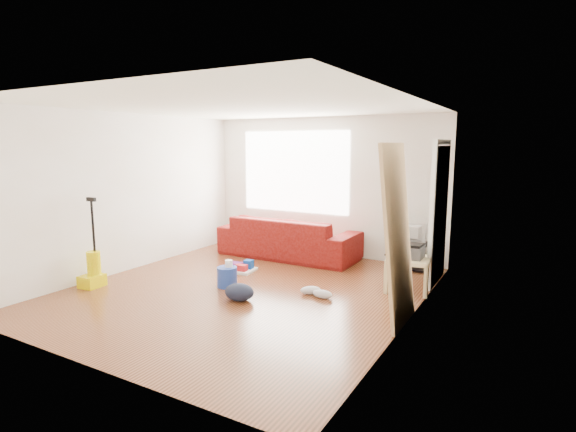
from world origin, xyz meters
The scene contains 13 objects.
room centered at (0.07, 0.15, 1.25)m, with size 4.51×5.01×2.51m.
sofa centered at (-0.42, 1.95, 0.00)m, with size 2.50×0.98×0.73m, color #580502.
tv_stand centered at (1.65, 2.22, 0.23)m, with size 0.65×0.38×0.45m.
tv centered at (1.65, 2.22, 0.60)m, with size 0.53×0.07×0.31m, color black.
side_table centered at (1.95, 1.12, 0.39)m, with size 0.65×0.65×0.47m.
printer centered at (1.95, 1.12, 0.56)m, with size 0.39×0.30×0.20m.
bucket centered at (-0.33, 0.00, 0.00)m, with size 0.29×0.29×0.29m, color #1F3DA1.
toilet_paper centered at (-0.31, 0.03, 0.19)m, with size 0.11×0.11×0.10m, color white.
cleaning_tray centered at (-0.63, 0.75, 0.05)m, with size 0.52×0.44×0.17m.
backpack centered at (0.16, -0.38, 0.00)m, with size 0.40×0.32×0.22m, color black.
sneakers centered at (0.97, 0.26, 0.06)m, with size 0.50×0.26×0.12m.
vacuum centered at (-2.00, -0.93, 0.24)m, with size 0.29×0.33×1.28m.
door_panel centered at (2.13, -0.10, 0.00)m, with size 0.04×0.81×2.03m, color tan.
Camera 1 is at (3.48, -4.93, 2.00)m, focal length 28.00 mm.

